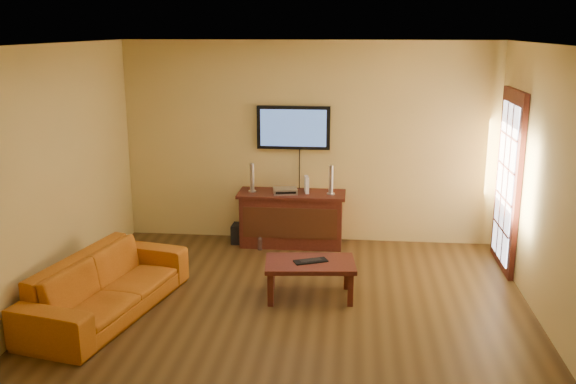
# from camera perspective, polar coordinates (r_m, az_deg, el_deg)

# --- Properties ---
(ground_plane) EXTENTS (5.00, 5.00, 0.00)m
(ground_plane) POSITION_cam_1_polar(r_m,az_deg,el_deg) (6.66, 0.13, -10.96)
(ground_plane) COLOR #392710
(ground_plane) RESTS_ON ground
(room_walls) EXTENTS (5.00, 5.00, 5.00)m
(room_walls) POSITION_cam_1_polar(r_m,az_deg,el_deg) (6.74, 0.68, 4.45)
(room_walls) COLOR #D3B767
(room_walls) RESTS_ON ground
(french_door) EXTENTS (0.07, 1.02, 2.22)m
(french_door) POSITION_cam_1_polar(r_m,az_deg,el_deg) (8.11, 18.96, 0.77)
(french_door) COLOR #3C140D
(french_door) RESTS_ON ground
(media_console) EXTENTS (1.42, 0.54, 0.72)m
(media_console) POSITION_cam_1_polar(r_m,az_deg,el_deg) (8.62, 0.33, -2.37)
(media_console) COLOR #3C140D
(media_console) RESTS_ON ground
(television) EXTENTS (0.98, 0.08, 0.58)m
(television) POSITION_cam_1_polar(r_m,az_deg,el_deg) (8.57, 0.49, 5.74)
(television) COLOR black
(television) RESTS_ON ground
(coffee_table) EXTENTS (1.01, 0.67, 0.41)m
(coffee_table) POSITION_cam_1_polar(r_m,az_deg,el_deg) (6.96, 1.97, -6.64)
(coffee_table) COLOR #3C140D
(coffee_table) RESTS_ON ground
(sofa) EXTENTS (1.02, 2.15, 0.81)m
(sofa) POSITION_cam_1_polar(r_m,az_deg,el_deg) (6.83, -15.85, -7.19)
(sofa) COLOR #AF5B13
(sofa) RESTS_ON ground
(speaker_left) EXTENTS (0.11, 0.11, 0.38)m
(speaker_left) POSITION_cam_1_polar(r_m,az_deg,el_deg) (8.54, -3.22, 1.18)
(speaker_left) COLOR silver
(speaker_left) RESTS_ON media_console
(speaker_right) EXTENTS (0.11, 0.11, 0.38)m
(speaker_right) POSITION_cam_1_polar(r_m,az_deg,el_deg) (8.42, 3.84, 0.97)
(speaker_right) COLOR silver
(speaker_right) RESTS_ON media_console
(av_receiver) EXTENTS (0.35, 0.28, 0.07)m
(av_receiver) POSITION_cam_1_polar(r_m,az_deg,el_deg) (8.47, -0.25, 0.11)
(av_receiver) COLOR silver
(av_receiver) RESTS_ON media_console
(game_console) EXTENTS (0.08, 0.17, 0.22)m
(game_console) POSITION_cam_1_polar(r_m,az_deg,el_deg) (8.50, 1.67, 0.67)
(game_console) COLOR white
(game_console) RESTS_ON media_console
(subwoofer) EXTENTS (0.26, 0.26, 0.25)m
(subwoofer) POSITION_cam_1_polar(r_m,az_deg,el_deg) (8.79, -4.15, -3.69)
(subwoofer) COLOR black
(subwoofer) RESTS_ON ground
(bottle) EXTENTS (0.06, 0.06, 0.18)m
(bottle) POSITION_cam_1_polar(r_m,az_deg,el_deg) (8.50, -2.51, -4.60)
(bottle) COLOR white
(bottle) RESTS_ON ground
(keyboard) EXTENTS (0.38, 0.27, 0.02)m
(keyboard) POSITION_cam_1_polar(r_m,az_deg,el_deg) (6.94, 2.03, -6.14)
(keyboard) COLOR black
(keyboard) RESTS_ON coffee_table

